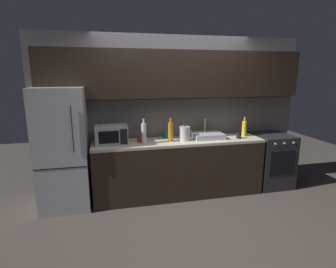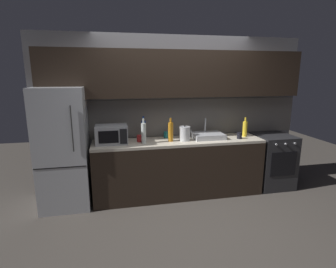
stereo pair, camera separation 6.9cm
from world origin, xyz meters
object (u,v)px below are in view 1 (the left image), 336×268
Objects in this scene: refrigerator at (63,149)px; oven_range at (271,160)px; mug_dark at (239,135)px; kettle at (185,133)px; wine_bottle_yellow at (244,128)px; mug_teal at (166,135)px; microwave at (112,135)px; mug_red at (139,139)px; wine_bottle_amber at (171,132)px; wine_bottle_blue at (143,130)px; wine_bottle_clear at (144,133)px.

oven_range is (3.35, -0.00, -0.41)m from refrigerator.
kettle is at bearing 175.86° from mug_dark.
wine_bottle_yellow reaches higher than oven_range.
refrigerator reaches higher than mug_teal.
mug_teal is at bearing 164.55° from mug_dark.
refrigerator is 17.28× the size of mug_dark.
refrigerator is 3.37m from oven_range.
microwave reaches higher than mug_red.
microwave is (0.68, 0.02, 0.17)m from refrigerator.
mug_dark is at bearing -2.22° from refrigerator.
kettle is at bearing -178.62° from oven_range.
mug_dark is at bearing -140.26° from wine_bottle_yellow.
kettle is (1.78, -0.04, 0.14)m from refrigerator.
microwave reaches higher than kettle.
wine_bottle_amber reaches higher than oven_range.
microwave is 0.88m from mug_teal.
kettle is 2.48× the size of mug_teal.
wine_bottle_amber is (0.39, -0.22, -0.00)m from wine_bottle_blue.
wine_bottle_clear reaches higher than wine_bottle_blue.
wine_bottle_blue is 0.44m from wine_bottle_amber.
microwave is 0.52m from wine_bottle_blue.
refrigerator is 2.66m from mug_dark.
kettle is 0.23m from wine_bottle_amber.
refrigerator is at bearing 178.44° from wine_bottle_amber.
mug_red is 0.49m from mug_teal.
refrigerator is at bearing -172.38° from mug_teal.
wine_bottle_clear is at bearing 179.48° from mug_dark.
wine_bottle_clear is at bearing -4.47° from refrigerator.
refrigerator is at bearing 179.98° from oven_range.
wine_bottle_blue reaches higher than wine_bottle_amber.
oven_range is at bearing -3.27° from wine_bottle_yellow.
oven_range is 0.79m from wine_bottle_yellow.
refrigerator is 1.57m from wine_bottle_amber.
refrigerator is 7.19× the size of kettle.
wine_bottle_clear is at bearing -175.50° from kettle.
kettle is at bearing -19.63° from wine_bottle_blue.
mug_teal is at bearing 7.62° from refrigerator.
microwave is at bearing 176.03° from wine_bottle_amber.
mug_teal is at bearing 12.32° from microwave.
refrigerator is 1.16m from wine_bottle_clear.
mug_red is at bearing 0.34° from microwave.
wine_bottle_amber is 3.45× the size of mug_red.
refrigerator reaches higher than wine_bottle_amber.
wine_bottle_yellow is at bearing -7.89° from mug_teal.
oven_range is 0.86m from mug_dark.
mug_teal is (-0.02, 0.25, -0.10)m from wine_bottle_amber.
oven_range is 8.99× the size of mug_dark.
microwave is 1.29× the size of wine_bottle_amber.
wine_bottle_blue is (0.49, 0.16, 0.02)m from microwave.
mug_teal is at bearing 93.92° from wine_bottle_amber.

